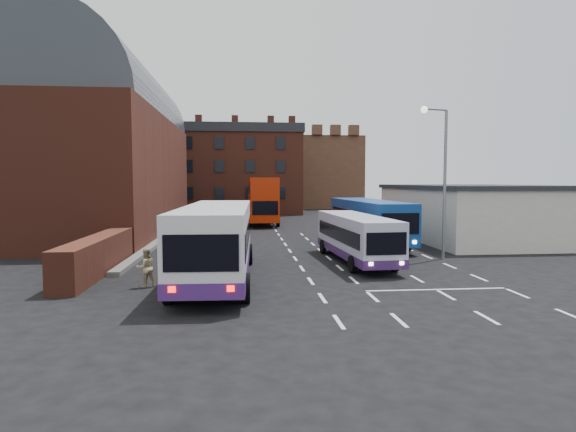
{
  "coord_description": "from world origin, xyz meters",
  "views": [
    {
      "loc": [
        -3.09,
        -22.21,
        4.54
      ],
      "look_at": [
        0.0,
        10.0,
        2.2
      ],
      "focal_mm": 30.0,
      "sensor_mm": 36.0,
      "label": 1
    }
  ],
  "objects": [
    {
      "name": "pedestrian_red",
      "position": [
        -5.98,
        -2.44,
        0.8
      ],
      "size": [
        0.67,
        0.54,
        1.6
      ],
      "primitive_type": "imported",
      "rotation": [
        0.0,
        0.0,
        3.45
      ],
      "color": "maroon",
      "rests_on": "ground"
    },
    {
      "name": "bus_red_double",
      "position": [
        -0.94,
        29.44,
        2.6
      ],
      "size": [
        3.14,
        12.27,
        4.9
      ],
      "rotation": [
        0.0,
        0.0,
        3.15
      ],
      "color": "#C02303",
      "rests_on": "ground"
    },
    {
      "name": "bus_white_inbound",
      "position": [
        3.26,
        4.1,
        1.55
      ],
      "size": [
        2.86,
        9.75,
        2.63
      ],
      "rotation": [
        0.0,
        0.0,
        3.2
      ],
      "color": "silver",
      "rests_on": "ground"
    },
    {
      "name": "railway_station",
      "position": [
        -15.5,
        21.0,
        7.64
      ],
      "size": [
        12.0,
        28.0,
        16.0
      ],
      "color": "#602B1E",
      "rests_on": "ground"
    },
    {
      "name": "forecourt_wall",
      "position": [
        -10.2,
        2.0,
        0.9
      ],
      "size": [
        1.2,
        10.0,
        1.8
      ],
      "primitive_type": "cube",
      "color": "#602B1E",
      "rests_on": "ground"
    },
    {
      "name": "cream_building",
      "position": [
        15.0,
        14.0,
        2.16
      ],
      "size": [
        10.4,
        16.4,
        4.25
      ],
      "color": "beige",
      "rests_on": "ground"
    },
    {
      "name": "ground",
      "position": [
        0.0,
        0.0,
        0.0
      ],
      "size": [
        180.0,
        180.0,
        0.0
      ],
      "primitive_type": "plane",
      "color": "black"
    },
    {
      "name": "brick_terrace",
      "position": [
        -6.0,
        46.0,
        5.5
      ],
      "size": [
        22.0,
        10.0,
        11.0
      ],
      "primitive_type": "cube",
      "color": "brown",
      "rests_on": "ground"
    },
    {
      "name": "bus_blue",
      "position": [
        5.96,
        11.33,
        1.88
      ],
      "size": [
        3.46,
        11.8,
        3.18
      ],
      "rotation": [
        0.0,
        0.0,
        3.2
      ],
      "color": "navy",
      "rests_on": "ground"
    },
    {
      "name": "street_lamp",
      "position": [
        8.31,
        4.57,
        5.28
      ],
      "size": [
        1.74,
        0.65,
        8.74
      ],
      "rotation": [
        0.0,
        0.0,
        0.25
      ],
      "color": "slate",
      "rests_on": "ground"
    },
    {
      "name": "pedestrian_beige",
      "position": [
        -7.22,
        -1.35,
        0.85
      ],
      "size": [
        1.04,
        0.98,
        1.7
      ],
      "primitive_type": "imported",
      "rotation": [
        0.0,
        0.0,
        3.68
      ],
      "color": "tan",
      "rests_on": "ground"
    },
    {
      "name": "castle_keep",
      "position": [
        6.0,
        66.0,
        6.0
      ],
      "size": [
        22.0,
        22.0,
        12.0
      ],
      "primitive_type": "cube",
      "color": "brown",
      "rests_on": "ground"
    },
    {
      "name": "bus_white_outbound",
      "position": [
        -4.25,
        0.03,
        2.02
      ],
      "size": [
        3.47,
        12.62,
        3.42
      ],
      "rotation": [
        0.0,
        0.0,
        -0.03
      ],
      "color": "silver",
      "rests_on": "ground"
    }
  ]
}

